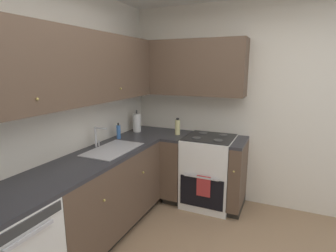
{
  "coord_description": "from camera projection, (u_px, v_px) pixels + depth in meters",
  "views": [
    {
      "loc": [
        -1.7,
        -0.35,
        1.8
      ],
      "look_at": [
        0.95,
        0.84,
        1.16
      ],
      "focal_mm": 28.78,
      "sensor_mm": 36.0,
      "label": 1
    }
  ],
  "objects": [
    {
      "name": "countertop_back",
      "position": [
        100.0,
        156.0,
        2.79
      ],
      "size": [
        2.83,
        0.6,
        0.03
      ],
      "primitive_type": "cube",
      "color": "#2D2D33",
      "rests_on": "lower_cabinets_back"
    },
    {
      "name": "wall_back",
      "position": [
        37.0,
        123.0,
        2.44
      ],
      "size": [
        3.81,
        0.05,
        2.6
      ],
      "primitive_type": "cube",
      "color": "silver",
      "rests_on": "ground_plane"
    },
    {
      "name": "paper_towel_roll",
      "position": [
        137.0,
        123.0,
        3.75
      ],
      "size": [
        0.11,
        0.11,
        0.31
      ],
      "color": "white",
      "rests_on": "countertop_back"
    },
    {
      "name": "faucet",
      "position": [
        97.0,
        135.0,
        3.01
      ],
      "size": [
        0.07,
        0.16,
        0.24
      ],
      "color": "silver",
      "rests_on": "countertop_back"
    },
    {
      "name": "soap_bottle",
      "position": [
        119.0,
        132.0,
        3.39
      ],
      "size": [
        0.05,
        0.05,
        0.2
      ],
      "color": "#3F72BF",
      "rests_on": "countertop_back"
    },
    {
      "name": "oil_bottle",
      "position": [
        178.0,
        127.0,
        3.59
      ],
      "size": [
        0.07,
        0.07,
        0.23
      ],
      "color": "beige",
      "rests_on": "countertop_right"
    },
    {
      "name": "countertop_right",
      "position": [
        200.0,
        138.0,
        3.5
      ],
      "size": [
        0.6,
        1.02,
        0.03
      ],
      "color": "#2D2D33",
      "rests_on": "lower_cabinets_right"
    },
    {
      "name": "upper_cabinets_right",
      "position": [
        186.0,
        68.0,
        3.53
      ],
      "size": [
        0.32,
        1.56,
        0.71
      ],
      "color": "brown"
    },
    {
      "name": "upper_cabinets_back",
      "position": [
        71.0,
        68.0,
        2.51
      ],
      "size": [
        2.51,
        0.34,
        0.71
      ],
      "color": "brown"
    },
    {
      "name": "lower_cabinets_back",
      "position": [
        102.0,
        196.0,
        2.89
      ],
      "size": [
        1.63,
        0.62,
        0.88
      ],
      "color": "brown",
      "rests_on": "ground_plane"
    },
    {
      "name": "sink",
      "position": [
        113.0,
        153.0,
        2.96
      ],
      "size": [
        0.68,
        0.4,
        0.1
      ],
      "color": "#B7B7BC",
      "rests_on": "countertop_back"
    },
    {
      "name": "oven_range",
      "position": [
        209.0,
        171.0,
        3.55
      ],
      "size": [
        0.68,
        0.62,
        1.06
      ],
      "color": "white",
      "rests_on": "ground_plane"
    },
    {
      "name": "lower_cabinets_right",
      "position": [
        199.0,
        171.0,
        3.6
      ],
      "size": [
        0.62,
        1.02,
        0.88
      ],
      "color": "brown",
      "rests_on": "ground_plane"
    },
    {
      "name": "wall_right",
      "position": [
        257.0,
        107.0,
        3.44
      ],
      "size": [
        0.05,
        3.47,
        2.6
      ],
      "primitive_type": "cube",
      "color": "silver",
      "rests_on": "ground_plane"
    }
  ]
}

